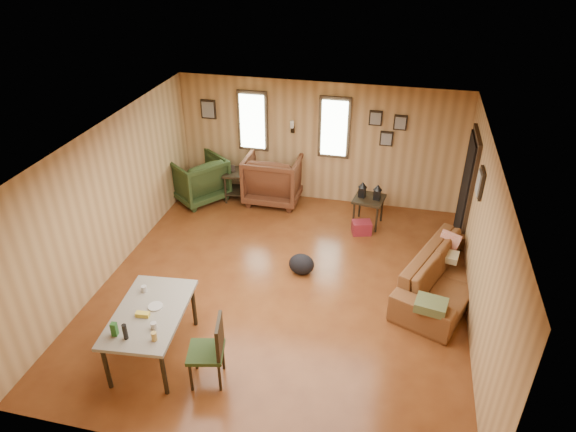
% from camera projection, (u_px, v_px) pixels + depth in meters
% --- Properties ---
extents(room, '(5.54, 6.04, 2.44)m').
position_uv_depth(room, '(297.00, 212.00, 7.58)').
color(room, brown).
rests_on(room, ground).
extents(sofa, '(1.49, 2.37, 0.89)m').
position_uv_depth(sofa, '(449.00, 268.00, 7.66)').
color(sofa, brown).
rests_on(sofa, ground).
extents(recliner_brown, '(1.07, 1.01, 1.10)m').
position_uv_depth(recliner_brown, '(274.00, 175.00, 10.17)').
color(recliner_brown, '#542C19').
rests_on(recliner_brown, ground).
extents(recliner_green, '(1.30, 1.31, 0.99)m').
position_uv_depth(recliner_green, '(198.00, 177.00, 10.23)').
color(recliner_green, '#293B1A').
rests_on(recliner_green, ground).
extents(end_table, '(0.65, 0.61, 0.74)m').
position_uv_depth(end_table, '(239.00, 180.00, 10.27)').
color(end_table, black).
rests_on(end_table, ground).
extents(side_table, '(0.61, 0.61, 0.85)m').
position_uv_depth(side_table, '(369.00, 197.00, 9.32)').
color(side_table, black).
rests_on(side_table, ground).
extents(cooler, '(0.39, 0.33, 0.24)m').
position_uv_depth(cooler, '(362.00, 228.00, 9.28)').
color(cooler, maroon).
rests_on(cooler, ground).
extents(backpack, '(0.42, 0.32, 0.35)m').
position_uv_depth(backpack, '(301.00, 264.00, 8.20)').
color(backpack, black).
rests_on(backpack, ground).
extents(sofa_pillows, '(0.69, 1.80, 0.37)m').
position_uv_depth(sofa_pillows, '(440.00, 275.00, 7.42)').
color(sofa_pillows, '#4E5831').
rests_on(sofa_pillows, sofa).
extents(dining_table, '(0.98, 1.48, 0.92)m').
position_uv_depth(dining_table, '(149.00, 316.00, 6.43)').
color(dining_table, gray).
rests_on(dining_table, ground).
extents(dining_chair, '(0.51, 0.51, 0.94)m').
position_uv_depth(dining_chair, '(211.00, 348.00, 6.13)').
color(dining_chair, '#293B1A').
rests_on(dining_chair, ground).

